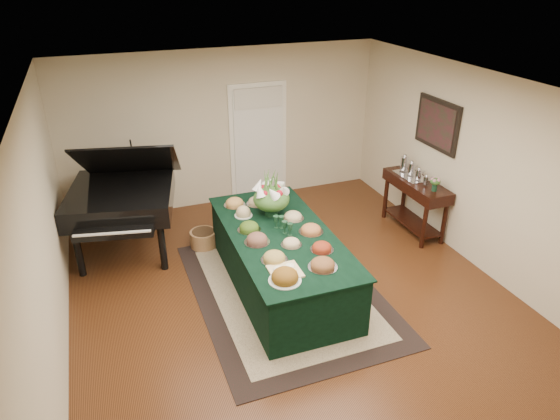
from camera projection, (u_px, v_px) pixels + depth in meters
name	position (u px, v px, depth m)	size (l,w,h in m)	color
ground	(288.00, 289.00, 6.68)	(6.00, 6.00, 0.00)	black
area_rug	(286.00, 291.00, 6.63)	(2.30, 3.22, 0.01)	black
kitchen_doorway	(259.00, 143.00, 8.89)	(1.05, 0.07, 2.10)	white
buffet_table	(281.00, 259.00, 6.60)	(1.33, 2.75, 0.80)	black
food_platters	(277.00, 233.00, 6.34)	(1.06, 2.36, 0.12)	silver
cutting_board	(285.00, 269.00, 5.62)	(0.36, 0.36, 0.10)	tan
green_goblets	(283.00, 225.00, 6.43)	(0.17, 0.33, 0.18)	#143420
floral_centerpiece	(271.00, 194.00, 6.76)	(0.52, 0.52, 0.52)	#143420
grand_piano	(122.00, 197.00, 7.19)	(1.84, 1.97, 1.77)	black
wicker_basket	(204.00, 239.00, 7.63)	(0.41, 0.41, 0.25)	#97673C
mahogany_sideboard	(416.00, 192.00, 7.86)	(0.45, 1.29, 0.87)	black
tea_service	(413.00, 170.00, 7.84)	(0.34, 0.74, 0.30)	silver
pink_bouquet	(435.00, 182.00, 7.35)	(0.17, 0.17, 0.22)	#143420
wall_painting	(437.00, 124.00, 7.45)	(0.05, 0.95, 0.75)	black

